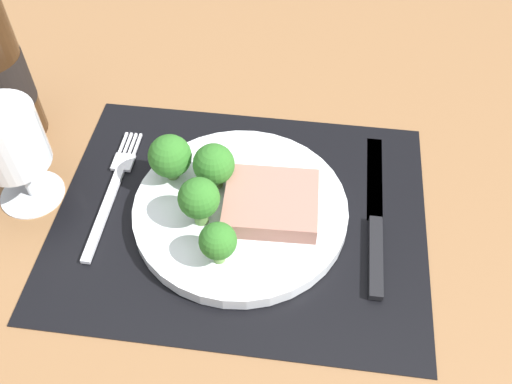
{
  "coord_description": "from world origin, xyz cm",
  "views": [
    {
      "loc": [
        6.69,
        -38.1,
        50.6
      ],
      "look_at": [
        1.44,
        2.15,
        1.9
      ],
      "focal_mm": 40.0,
      "sensor_mm": 36.0,
      "label": 1
    }
  ],
  "objects": [
    {
      "name": "broccoli_near_steak",
      "position": [
        -1.09,
        -7.13,
        5.04
      ],
      "size": [
        3.79,
        3.79,
        5.13
      ],
      "color": "#6B994C",
      "rests_on": "plate"
    },
    {
      "name": "steak",
      "position": [
        3.34,
        0.47,
        2.97
      ],
      "size": [
        10.3,
        9.02,
        2.14
      ],
      "primitive_type": "cube",
      "rotation": [
        0.0,
        0.0,
        0.04
      ],
      "color": "#9E6B5B",
      "rests_on": "plate"
    },
    {
      "name": "plate",
      "position": [
        0.0,
        0.0,
        1.1
      ],
      "size": [
        23.56,
        23.56,
        1.6
      ],
      "primitive_type": "cylinder",
      "color": "silver",
      "rests_on": "placemat"
    },
    {
      "name": "broccoli_near_fork",
      "position": [
        -3.26,
        2.72,
        5.09
      ],
      "size": [
        4.59,
        4.59,
        5.58
      ],
      "color": "#6B994C",
      "rests_on": "plate"
    },
    {
      "name": "broccoli_center",
      "position": [
        -8.24,
        3.3,
        5.12
      ],
      "size": [
        4.84,
        4.84,
        5.7
      ],
      "color": "#5B8942",
      "rests_on": "plate"
    },
    {
      "name": "wine_glass",
      "position": [
        -24.2,
        -0.1,
        8.29
      ],
      "size": [
        7.53,
        7.53,
        12.55
      ],
      "color": "silver",
      "rests_on": "ground_plane"
    },
    {
      "name": "fork",
      "position": [
        -15.07,
        1.42,
        0.55
      ],
      "size": [
        2.4,
        19.2,
        0.5
      ],
      "rotation": [
        0.0,
        0.0,
        0.04
      ],
      "color": "silver",
      "rests_on": "placemat"
    },
    {
      "name": "ground_plane",
      "position": [
        0.0,
        0.0,
        -1.5
      ],
      "size": [
        140.0,
        110.0,
        3.0
      ],
      "primitive_type": "cube",
      "color": "brown"
    },
    {
      "name": "broccoli_back_left",
      "position": [
        -3.82,
        -2.52,
        5.53
      ],
      "size": [
        4.37,
        4.37,
        5.96
      ],
      "color": "#5B8942",
      "rests_on": "plate"
    },
    {
      "name": "placemat",
      "position": [
        0.0,
        0.0,
        0.15
      ],
      "size": [
        40.83,
        32.41,
        0.3
      ],
      "primitive_type": "cube",
      "color": "black",
      "rests_on": "ground_plane"
    },
    {
      "name": "knife",
      "position": [
        14.83,
        0.53,
        0.6
      ],
      "size": [
        1.8,
        23.0,
        0.8
      ],
      "rotation": [
        0.0,
        0.0,
        0.03
      ],
      "color": "black",
      "rests_on": "placemat"
    }
  ]
}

